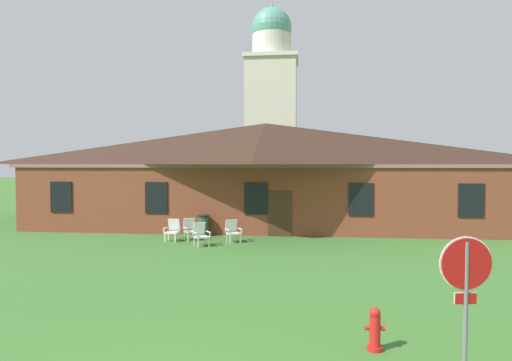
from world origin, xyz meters
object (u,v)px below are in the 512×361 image
(stop_sign, at_px, (466,283))
(lawn_chair_middle, at_px, (233,231))
(lawn_chair_near_door, at_px, (190,229))
(trash_bin, at_px, (203,225))
(lawn_chair_left_end, at_px, (201,234))
(fire_hydrant, at_px, (375,330))
(lawn_chair_by_porch, at_px, (173,230))

(stop_sign, distance_m, lawn_chair_middle, 13.44)
(lawn_chair_near_door, height_order, lawn_chair_middle, same)
(lawn_chair_middle, height_order, trash_bin, trash_bin)
(stop_sign, relative_size, lawn_chair_left_end, 2.43)
(lawn_chair_near_door, bearing_deg, trash_bin, 73.86)
(stop_sign, height_order, lawn_chair_near_door, stop_sign)
(lawn_chair_left_end, height_order, trash_bin, trash_bin)
(stop_sign, bearing_deg, lawn_chair_near_door, 120.53)
(stop_sign, bearing_deg, lawn_chair_left_end, 120.61)
(lawn_chair_left_end, bearing_deg, fire_hydrant, -60.65)
(lawn_chair_middle, distance_m, trash_bin, 2.17)
(lawn_chair_by_porch, distance_m, lawn_chair_left_end, 1.82)
(fire_hydrant, bearing_deg, lawn_chair_near_door, 119.41)
(stop_sign, relative_size, lawn_chair_by_porch, 2.43)
(fire_hydrant, height_order, trash_bin, trash_bin)
(lawn_chair_by_porch, distance_m, fire_hydrant, 12.94)
(lawn_chair_middle, bearing_deg, lawn_chair_left_end, -138.08)
(lawn_chair_by_porch, height_order, lawn_chair_near_door, same)
(lawn_chair_near_door, bearing_deg, lawn_chair_by_porch, -156.28)
(lawn_chair_near_door, relative_size, fire_hydrant, 1.21)
(stop_sign, height_order, lawn_chair_left_end, stop_sign)
(stop_sign, bearing_deg, fire_hydrant, 128.81)
(stop_sign, distance_m, fire_hydrant, 2.15)
(lawn_chair_left_end, relative_size, trash_bin, 0.98)
(lawn_chair_by_porch, height_order, trash_bin, trash_bin)
(lawn_chair_near_door, distance_m, fire_hydrant, 12.83)
(lawn_chair_near_door, height_order, fire_hydrant, lawn_chair_near_door)
(lawn_chair_left_end, bearing_deg, lawn_chair_near_door, 119.88)
(lawn_chair_left_end, bearing_deg, stop_sign, -59.39)
(lawn_chair_by_porch, relative_size, trash_bin, 0.98)
(lawn_chair_by_porch, bearing_deg, lawn_chair_near_door, 23.72)
(stop_sign, xyz_separation_m, trash_bin, (-7.07, 13.68, -1.14))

